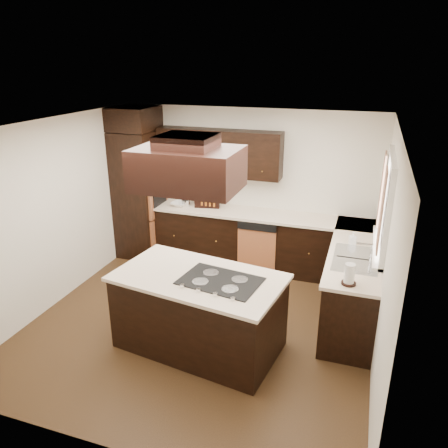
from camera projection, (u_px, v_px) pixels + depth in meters
The scene contains 30 objects.
floor at pixel (202, 322), 5.68m from camera, with size 4.20×4.20×0.02m, color #54381D.
ceiling at pixel (198, 126), 4.78m from camera, with size 4.20×4.20×0.02m, color white.
wall_back at pixel (248, 186), 7.10m from camera, with size 4.20×0.02×2.50m, color silver.
wall_front at pixel (100, 329), 3.36m from camera, with size 4.20×0.02×2.50m, color silver.
wall_left at pixel (54, 213), 5.86m from camera, with size 0.02×4.20×2.50m, color silver.
wall_right at pixel (386, 256), 4.60m from camera, with size 0.02×4.20×2.50m, color silver.
oven_column at pixel (139, 194), 7.34m from camera, with size 0.65×0.75×2.12m, color black.
wall_oven_face at pixel (158, 193), 7.21m from camera, with size 0.05×0.62×0.78m, color #B9673C.
base_cabinets_back at pixel (244, 239), 7.10m from camera, with size 2.93×0.60×0.88m, color black.
base_cabinets_right at pixel (353, 281), 5.78m from camera, with size 0.60×2.40×0.88m, color black.
countertop_back at pixel (244, 213), 6.92m from camera, with size 2.93×0.63×0.04m, color beige.
countertop_right at pixel (355, 249), 5.62m from camera, with size 0.63×2.40×0.04m, color beige.
upper_cabinets at pixel (219, 153), 6.87m from camera, with size 2.00×0.34×0.72m, color black.
dishwasher_front at pixel (256, 251), 6.77m from camera, with size 0.60×0.05×0.72m, color #B9673C.
window_frame at pixel (387, 204), 4.96m from camera, with size 0.06×1.32×1.12m, color white.
window_pane at pixel (389, 204), 4.95m from camera, with size 0.00×1.20×1.00m, color white.
curtain_left at pixel (382, 211), 4.59m from camera, with size 0.02×0.34×0.90m, color beige.
curtain_right at pixel (382, 189), 5.33m from camera, with size 0.02×0.34×0.90m, color beige.
sink_rim at pixel (355, 259), 5.30m from camera, with size 0.52×0.84×0.01m, color silver.
island at pixel (199, 313), 5.05m from camera, with size 1.82×0.99×0.88m, color black.
island_top at pixel (198, 278), 4.89m from camera, with size 1.88×1.06×0.04m, color beige.
cooktop at pixel (220, 281), 4.76m from camera, with size 0.86×0.57×0.01m, color black.
range_hood at pixel (188, 169), 4.39m from camera, with size 1.05×0.72×0.42m, color black.
hood_duct at pixel (187, 141), 4.29m from camera, with size 0.55×0.50×0.13m, color black.
blender_base at pixel (186, 203), 7.19m from camera, with size 0.15×0.15×0.10m, color silver.
blender_pitcher at pixel (186, 193), 7.12m from camera, with size 0.13×0.13×0.26m, color silver.
spice_rack at pixel (207, 198), 7.06m from camera, with size 0.41×0.10×0.34m, color black.
mixing_bowl at pixel (179, 204), 7.19m from camera, with size 0.27×0.27×0.07m, color white.
soap_bottle at pixel (353, 238), 5.69m from camera, with size 0.08×0.08×0.17m, color white.
paper_towel at pixel (349, 274), 4.66m from camera, with size 0.11×0.11×0.24m, color white.
Camera 1 is at (1.82, -4.51, 3.20)m, focal length 35.00 mm.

